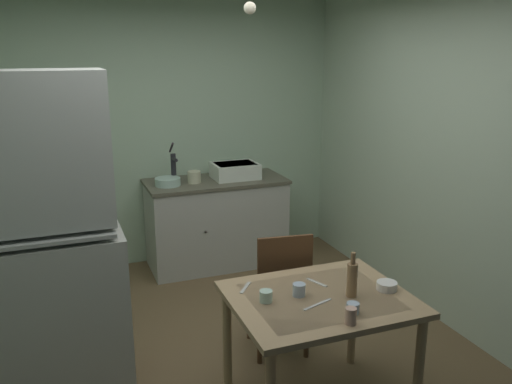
{
  "coord_description": "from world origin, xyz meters",
  "views": [
    {
      "loc": [
        -1.02,
        -3.09,
        2.13
      ],
      "look_at": [
        0.22,
        0.11,
        1.2
      ],
      "focal_mm": 37.25,
      "sensor_mm": 36.0,
      "label": 1
    }
  ],
  "objects_px": {
    "sink_basin": "(235,170)",
    "mixing_bowl_counter": "(168,182)",
    "serving_bowl_wide": "(387,286)",
    "glass_bottle": "(352,279)",
    "chair_far_side": "(280,291)",
    "dining_table": "(319,312)",
    "hutch_cabinet": "(32,250)",
    "teacup_mint": "(266,296)",
    "hand_pump": "(174,165)"
  },
  "relations": [
    {
      "from": "hutch_cabinet",
      "to": "sink_basin",
      "type": "height_order",
      "value": "hutch_cabinet"
    },
    {
      "from": "hand_pump",
      "to": "dining_table",
      "type": "relative_size",
      "value": 0.38
    },
    {
      "from": "hutch_cabinet",
      "to": "teacup_mint",
      "type": "height_order",
      "value": "hutch_cabinet"
    },
    {
      "from": "hutch_cabinet",
      "to": "sink_basin",
      "type": "xyz_separation_m",
      "value": [
        1.84,
        1.55,
        0.01
      ]
    },
    {
      "from": "serving_bowl_wide",
      "to": "glass_bottle",
      "type": "xyz_separation_m",
      "value": [
        -0.24,
        0.0,
        0.08
      ]
    },
    {
      "from": "sink_basin",
      "to": "hand_pump",
      "type": "bearing_deg",
      "value": 175.73
    },
    {
      "from": "hutch_cabinet",
      "to": "dining_table",
      "type": "distance_m",
      "value": 1.77
    },
    {
      "from": "teacup_mint",
      "to": "hutch_cabinet",
      "type": "bearing_deg",
      "value": 147.07
    },
    {
      "from": "sink_basin",
      "to": "teacup_mint",
      "type": "bearing_deg",
      "value": -104.95
    },
    {
      "from": "dining_table",
      "to": "serving_bowl_wide",
      "type": "distance_m",
      "value": 0.43
    },
    {
      "from": "hutch_cabinet",
      "to": "serving_bowl_wide",
      "type": "bearing_deg",
      "value": -25.02
    },
    {
      "from": "sink_basin",
      "to": "teacup_mint",
      "type": "height_order",
      "value": "sink_basin"
    },
    {
      "from": "mixing_bowl_counter",
      "to": "dining_table",
      "type": "distance_m",
      "value": 2.38
    },
    {
      "from": "glass_bottle",
      "to": "dining_table",
      "type": "bearing_deg",
      "value": 159.82
    },
    {
      "from": "mixing_bowl_counter",
      "to": "dining_table",
      "type": "height_order",
      "value": "mixing_bowl_counter"
    },
    {
      "from": "chair_far_side",
      "to": "serving_bowl_wide",
      "type": "distance_m",
      "value": 0.85
    },
    {
      "from": "mixing_bowl_counter",
      "to": "chair_far_side",
      "type": "bearing_deg",
      "value": -76.27
    },
    {
      "from": "dining_table",
      "to": "hand_pump",
      "type": "bearing_deg",
      "value": 96.94
    },
    {
      "from": "chair_far_side",
      "to": "dining_table",
      "type": "bearing_deg",
      "value": -93.18
    },
    {
      "from": "hand_pump",
      "to": "serving_bowl_wide",
      "type": "distance_m",
      "value": 2.61
    },
    {
      "from": "chair_far_side",
      "to": "teacup_mint",
      "type": "bearing_deg",
      "value": -120.64
    },
    {
      "from": "mixing_bowl_counter",
      "to": "sink_basin",
      "type": "bearing_deg",
      "value": 4.16
    },
    {
      "from": "sink_basin",
      "to": "mixing_bowl_counter",
      "type": "distance_m",
      "value": 0.69
    },
    {
      "from": "dining_table",
      "to": "chair_far_side",
      "type": "distance_m",
      "value": 0.67
    },
    {
      "from": "sink_basin",
      "to": "dining_table",
      "type": "relative_size",
      "value": 0.43
    },
    {
      "from": "teacup_mint",
      "to": "mixing_bowl_counter",
      "type": "bearing_deg",
      "value": 91.58
    },
    {
      "from": "hand_pump",
      "to": "mixing_bowl_counter",
      "type": "height_order",
      "value": "hand_pump"
    },
    {
      "from": "mixing_bowl_counter",
      "to": "serving_bowl_wide",
      "type": "relative_size",
      "value": 1.98
    },
    {
      "from": "sink_basin",
      "to": "teacup_mint",
      "type": "relative_size",
      "value": 6.0
    },
    {
      "from": "hutch_cabinet",
      "to": "chair_far_side",
      "type": "bearing_deg",
      "value": -7.18
    },
    {
      "from": "sink_basin",
      "to": "dining_table",
      "type": "xyz_separation_m",
      "value": [
        -0.31,
        -2.39,
        -0.31
      ]
    },
    {
      "from": "hutch_cabinet",
      "to": "sink_basin",
      "type": "distance_m",
      "value": 2.4
    },
    {
      "from": "hutch_cabinet",
      "to": "glass_bottle",
      "type": "relative_size",
      "value": 7.49
    },
    {
      "from": "sink_basin",
      "to": "hand_pump",
      "type": "xyz_separation_m",
      "value": [
        -0.6,
        0.05,
        0.09
      ]
    },
    {
      "from": "chair_far_side",
      "to": "glass_bottle",
      "type": "height_order",
      "value": "glass_bottle"
    },
    {
      "from": "mixing_bowl_counter",
      "to": "dining_table",
      "type": "relative_size",
      "value": 0.23
    },
    {
      "from": "sink_basin",
      "to": "teacup_mint",
      "type": "xyz_separation_m",
      "value": [
        -0.62,
        -2.34,
        -0.18
      ]
    },
    {
      "from": "chair_far_side",
      "to": "mixing_bowl_counter",
      "type": "bearing_deg",
      "value": 103.73
    },
    {
      "from": "dining_table",
      "to": "serving_bowl_wide",
      "type": "relative_size",
      "value": 8.53
    },
    {
      "from": "serving_bowl_wide",
      "to": "mixing_bowl_counter",
      "type": "bearing_deg",
      "value": 108.15
    },
    {
      "from": "chair_far_side",
      "to": "hand_pump",
      "type": "bearing_deg",
      "value": 100.51
    },
    {
      "from": "sink_basin",
      "to": "mixing_bowl_counter",
      "type": "xyz_separation_m",
      "value": [
        -0.69,
        -0.05,
        -0.04
      ]
    },
    {
      "from": "mixing_bowl_counter",
      "to": "glass_bottle",
      "type": "bearing_deg",
      "value": -77.14
    },
    {
      "from": "hutch_cabinet",
      "to": "teacup_mint",
      "type": "distance_m",
      "value": 1.46
    },
    {
      "from": "hand_pump",
      "to": "glass_bottle",
      "type": "height_order",
      "value": "hand_pump"
    },
    {
      "from": "hutch_cabinet",
      "to": "chair_far_side",
      "type": "height_order",
      "value": "hutch_cabinet"
    },
    {
      "from": "sink_basin",
      "to": "chair_far_side",
      "type": "xyz_separation_m",
      "value": [
        -0.27,
        -1.74,
        -0.47
      ]
    },
    {
      "from": "sink_basin",
      "to": "serving_bowl_wide",
      "type": "bearing_deg",
      "value": -87.65
    },
    {
      "from": "sink_basin",
      "to": "hutch_cabinet",
      "type": "bearing_deg",
      "value": -140.01
    },
    {
      "from": "sink_basin",
      "to": "mixing_bowl_counter",
      "type": "height_order",
      "value": "sink_basin"
    }
  ]
}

